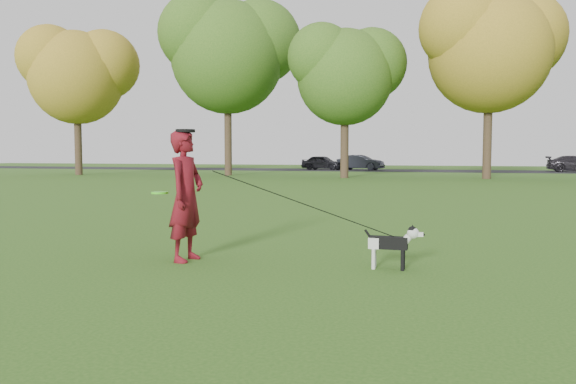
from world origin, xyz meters
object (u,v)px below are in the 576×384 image
(dog, at_px, (393,242))
(car_left, at_px, (323,163))
(car_mid, at_px, (361,162))
(man, at_px, (186,196))

(dog, distance_m, car_left, 41.36)
(dog, height_order, car_left, car_left)
(dog, bearing_deg, car_left, 104.05)
(dog, distance_m, car_mid, 40.69)
(car_left, height_order, car_mid, car_mid)
(dog, xyz_separation_m, car_mid, (-6.76, 40.13, 0.31))
(man, relative_size, car_mid, 0.46)
(man, bearing_deg, car_left, 13.58)
(dog, xyz_separation_m, car_left, (-10.04, 40.13, 0.29))
(dog, relative_size, car_left, 0.21)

